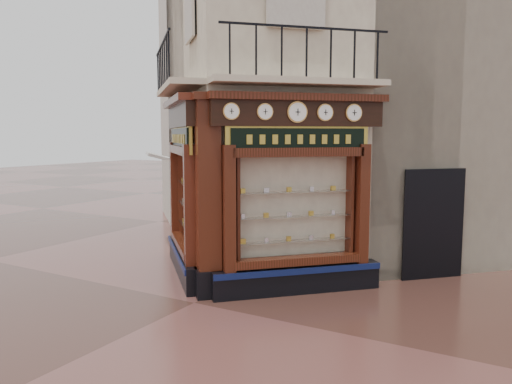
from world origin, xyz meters
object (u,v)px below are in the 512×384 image
Objects in this scene: clock_d at (325,112)px; awning at (164,245)px; clock_a at (231,111)px; signboard_left at (181,139)px; clock_b at (265,112)px; corner_pilaster at (208,199)px; clock_e at (354,113)px; signboard_right at (299,139)px; clock_c at (297,112)px.

clock_d is 0.24× the size of awning.
clock_a reaches higher than signboard_left.
clock_a is 1.00× the size of clock_b.
corner_pilaster is at bearing 131.42° from clock_a.
corner_pilaster is at bearing 157.39° from clock_b.
clock_e reaches higher than clock_d.
clock_b is 0.15× the size of signboard_right.
clock_a is 6.48m from awning.
clock_a is 0.15× the size of signboard_right.
clock_d reaches higher than signboard_right.
awning is at bearing 3.36° from signboard_left.
awning is at bearing 112.25° from clock_c.
clock_c is at bearing -137.63° from signboard_left.
clock_c is 6.78m from awning.
clock_d is at bearing -0.00° from clock_a.
corner_pilaster reaches higher than signboard_right.
signboard_left is at bearing 132.37° from clock_c.
clock_b is at bearing -0.00° from clock_a.
clock_d is (1.89, 1.28, 1.67)m from corner_pilaster.
signboard_left is at bearing 121.65° from clock_b.
clock_a is at bearing 180.00° from clock_d.
clock_a and clock_b have the same top height.
clock_e is (0.43, 0.43, -0.00)m from clock_d.
awning is 4.41m from signboard_left.
signboard_left is (-2.03, 1.05, -0.52)m from clock_a.
clock_b is 0.22× the size of awning.
corner_pilaster reaches higher than signboard_left.
clock_e reaches higher than clock_b.
clock_c reaches higher than clock_d.
clock_e reaches higher than signboard_left.
clock_b is (1.03, 0.42, 1.67)m from corner_pilaster.
signboard_left is at bearing 139.61° from clock_d.
clock_a is 0.14× the size of signboard_left.
clock_a is (0.57, -0.04, 1.67)m from corner_pilaster.
clock_e is at bearing 0.00° from clock_a.
signboard_right is at bearing 53.90° from clock_c.
clock_c is 0.57m from clock_d.
signboard_left is (-2.49, 0.59, -0.52)m from clock_b.
awning is at bearing 117.35° from clock_d.
clock_b is 0.90m from signboard_right.
clock_c is at bearing -126.10° from signboard_right.
clock_c reaches higher than clock_e.
clock_a is 1.47m from signboard_right.
signboard_right is at bearing 167.36° from clock_d.
corner_pilaster is 2.12m from signboard_left.
clock_e reaches higher than awning.
clock_a is 2.34m from signboard_left.
clock_d is (0.86, 0.86, 0.00)m from clock_b.
clock_d is at bearing -12.64° from signboard_right.
corner_pilaster is 2.40m from clock_c.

